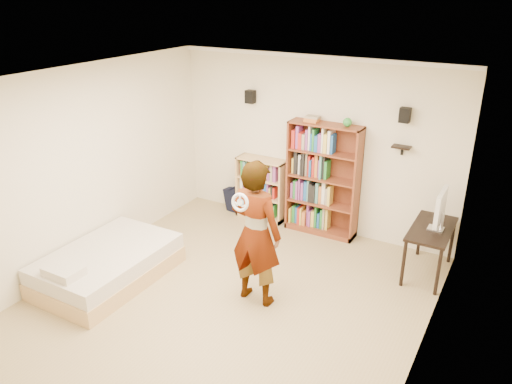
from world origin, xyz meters
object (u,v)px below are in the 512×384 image
low_bookshelf (262,189)px  daybed (108,261)px  tall_bookshelf (323,180)px  person (256,233)px  computer_desk (429,251)px

low_bookshelf → daybed: bearing=-107.4°
tall_bookshelf → daybed: bearing=-125.6°
tall_bookshelf → daybed: (-1.90, -2.66, -0.61)m
tall_bookshelf → person: person is taller
computer_desk → person: 2.45m
low_bookshelf → person: person is taller
low_bookshelf → tall_bookshelf: bearing=-0.3°
computer_desk → person: size_ratio=0.55×
tall_bookshelf → low_bookshelf: (-1.07, 0.01, -0.36)m
computer_desk → daybed: bearing=-148.5°
computer_desk → tall_bookshelf: bearing=165.8°
tall_bookshelf → computer_desk: (1.72, -0.43, -0.53)m
tall_bookshelf → low_bookshelf: 1.12m
computer_desk → daybed: 4.25m
low_bookshelf → computer_desk: 2.83m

